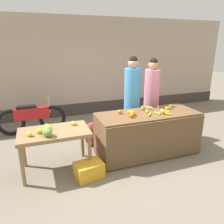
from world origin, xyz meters
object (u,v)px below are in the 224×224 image
vendor_woman_pink_shirt (151,98)px  produce_crate (89,170)px  parked_motorcycle (32,117)px  produce_sack (92,134)px  vendor_woman_blue_shirt (132,100)px

vendor_woman_pink_shirt → produce_crate: 2.25m
parked_motorcycle → produce_sack: size_ratio=3.07×
vendor_woman_blue_shirt → parked_motorcycle: bearing=149.7°
vendor_woman_blue_shirt → vendor_woman_pink_shirt: vendor_woman_blue_shirt is taller
vendor_woman_pink_shirt → produce_crate: size_ratio=4.11×
parked_motorcycle → produce_sack: 1.66m
produce_sack → produce_crate: bearing=-107.6°
vendor_woman_blue_shirt → parked_motorcycle: (-2.07, 1.21, -0.54)m
vendor_woman_pink_shirt → parked_motorcycle: (-2.61, 1.11, -0.51)m
produce_crate → produce_sack: 1.18m
vendor_woman_pink_shirt → parked_motorcycle: size_ratio=1.13×
vendor_woman_blue_shirt → produce_sack: (-0.88, 0.07, -0.68)m
parked_motorcycle → produce_crate: parked_motorcycle is taller
vendor_woman_pink_shirt → parked_motorcycle: vendor_woman_pink_shirt is taller
vendor_woman_blue_shirt → parked_motorcycle: 2.46m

